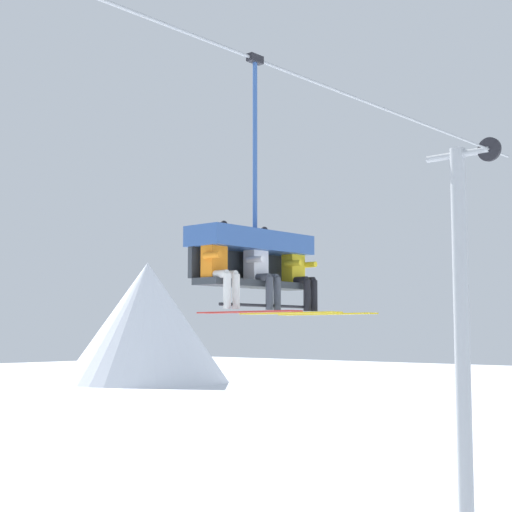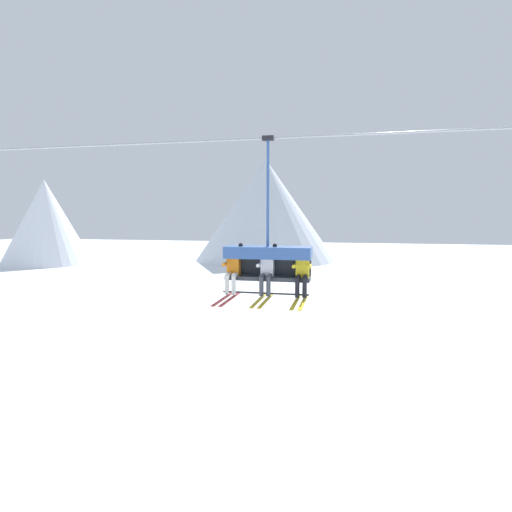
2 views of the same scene
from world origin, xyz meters
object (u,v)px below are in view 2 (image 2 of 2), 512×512
(skier_yellow, at_px, (302,272))
(skier_white, at_px, (267,270))
(chairlift_chair, at_px, (268,257))
(skier_orange, at_px, (233,269))

(skier_yellow, bearing_deg, skier_white, 179.56)
(chairlift_chair, bearing_deg, skier_orange, -166.38)
(chairlift_chair, relative_size, skier_white, 2.28)
(skier_white, bearing_deg, skier_orange, 180.00)
(skier_white, xyz_separation_m, skier_yellow, (0.88, -0.01, -0.02))
(skier_white, relative_size, skier_yellow, 1.00)
(skier_yellow, bearing_deg, chairlift_chair, 166.01)
(skier_white, bearing_deg, skier_yellow, -0.44)
(skier_orange, bearing_deg, chairlift_chair, 13.62)
(skier_white, distance_m, skier_yellow, 0.88)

